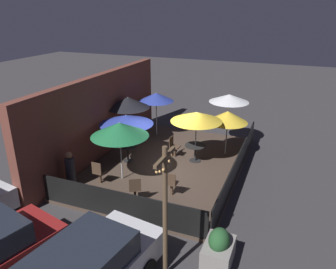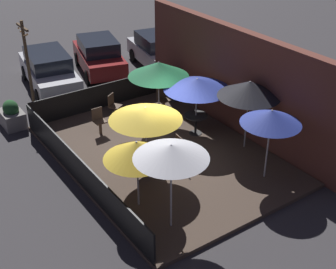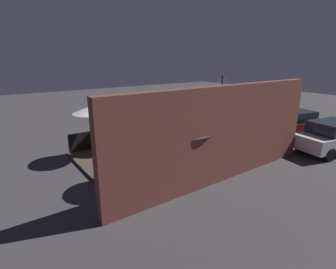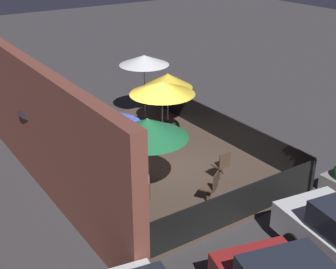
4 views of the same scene
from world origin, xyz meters
name	(u,v)px [view 2 (image 2 of 4)]	position (x,y,z in m)	size (l,w,h in m)	color
ground_plane	(162,156)	(0.00, 0.00, 0.00)	(60.00, 60.00, 0.00)	#383538
patio_deck	(162,154)	(0.00, 0.00, 0.06)	(8.47, 6.02, 0.12)	#47382D
building_wall	(239,82)	(0.00, 3.24, 1.86)	(10.07, 0.36, 3.72)	brown
fence_front	(78,169)	(0.00, -2.97, 0.59)	(8.27, 0.05, 0.95)	black
fence_side_left	(102,96)	(-4.19, 0.00, 0.59)	(0.05, 5.82, 0.95)	black
patio_umbrella_0	(197,84)	(-0.41, 1.72, 2.02)	(2.28, 2.28, 2.10)	#B2B2B7
patio_umbrella_1	(145,113)	(0.68, -1.00, 2.15)	(2.17, 2.17, 2.23)	#B2B2B7
patio_umbrella_2	(159,69)	(-1.92, 1.17, 2.18)	(2.17, 2.17, 2.33)	#B2B2B7
patio_umbrella_3	(249,89)	(1.25, 2.52, 2.24)	(2.03, 2.03, 2.38)	#B2B2B7
patio_umbrella_4	(271,117)	(2.92, 1.81, 2.16)	(1.77, 1.77, 2.26)	#B2B2B7
patio_umbrella_5	(137,150)	(1.92, -2.06, 1.89)	(1.80, 1.80, 2.03)	#B2B2B7
patio_umbrella_6	(171,151)	(3.16, -1.83, 2.40)	(1.88, 1.88, 2.47)	#B2B2B7
dining_table_0	(196,119)	(-0.41, 1.72, 0.69)	(0.82, 0.82, 0.73)	black
dining_table_1	(147,156)	(0.68, -1.00, 0.71)	(0.91, 0.91, 0.74)	black
patio_chair_0	(114,105)	(-3.15, -0.04, 0.63)	(0.55, 0.55, 0.93)	#4C3828
patio_chair_1	(99,120)	(-2.37, -1.06, 0.64)	(0.41, 0.41, 0.94)	#4C3828
patio_chair_2	(176,149)	(0.75, 0.04, 0.63)	(0.43, 0.43, 0.93)	#4C3828
patio_chair_3	(163,99)	(-2.58, 1.79, 0.63)	(0.41, 0.41, 0.93)	#4C3828
patron_0	(173,86)	(-3.12, 2.64, 0.77)	(0.48, 0.48, 1.40)	#333338
planter_box	(12,115)	(-4.83, -3.36, 0.45)	(1.07, 0.75, 1.04)	gray
light_post	(28,62)	(-5.73, -2.21, 2.01)	(1.10, 0.12, 3.57)	brown
parked_car_0	(49,69)	(-7.40, -0.85, 0.85)	(4.77, 2.37, 1.62)	silver
parked_car_1	(99,55)	(-7.80, 1.75, 0.84)	(4.29, 2.63, 1.62)	maroon
parked_car_2	(158,50)	(-6.82, 4.35, 0.84)	(4.05, 2.35, 1.62)	silver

